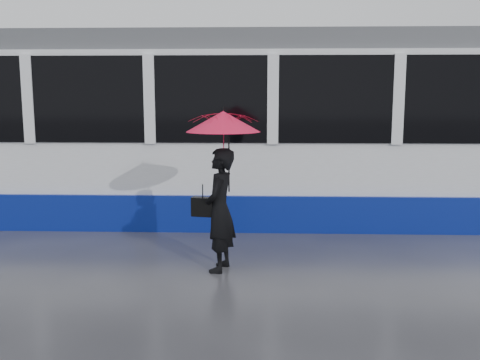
{
  "coord_description": "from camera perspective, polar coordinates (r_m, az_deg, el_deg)",
  "views": [
    {
      "loc": [
        0.69,
        -7.42,
        2.24
      ],
      "look_at": [
        0.42,
        -0.1,
        1.1
      ],
      "focal_mm": 40.0,
      "sensor_mm": 36.0,
      "label": 1
    }
  ],
  "objects": [
    {
      "name": "woman",
      "position": [
        6.89,
        -2.18,
        -3.22
      ],
      "size": [
        0.49,
        0.65,
        1.6
      ],
      "primitive_type": "imported",
      "rotation": [
        0.0,
        0.0,
        -1.76
      ],
      "color": "black",
      "rests_on": "ground"
    },
    {
      "name": "tram",
      "position": [
        9.97,
        6.21,
        5.33
      ],
      "size": [
        26.0,
        2.56,
        3.35
      ],
      "color": "white",
      "rests_on": "ground"
    },
    {
      "name": "rails",
      "position": [
        10.19,
        -1.84,
        -3.8
      ],
      "size": [
        34.0,
        1.51,
        0.02
      ],
      "color": "#3F3D38",
      "rests_on": "ground"
    },
    {
      "name": "umbrella",
      "position": [
        6.75,
        -1.8,
        4.71
      ],
      "size": [
        1.1,
        1.1,
        1.08
      ],
      "rotation": [
        0.0,
        0.0,
        -0.19
      ],
      "color": "#FF1555",
      "rests_on": "ground"
    },
    {
      "name": "ground",
      "position": [
        7.78,
        -3.1,
        -7.89
      ],
      "size": [
        90.0,
        90.0,
        0.0
      ],
      "primitive_type": "plane",
      "color": "#2F2F34",
      "rests_on": "ground"
    },
    {
      "name": "handbag",
      "position": [
        6.92,
        -3.99,
        -2.85
      ],
      "size": [
        0.3,
        0.18,
        0.43
      ],
      "rotation": [
        0.0,
        0.0,
        -0.19
      ],
      "color": "black",
      "rests_on": "ground"
    }
  ]
}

